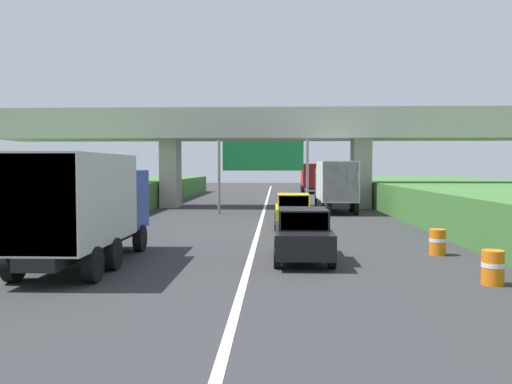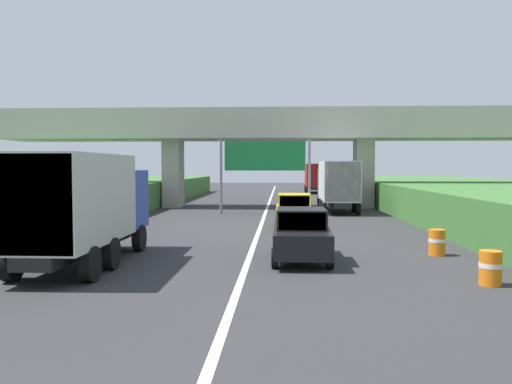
{
  "view_description": "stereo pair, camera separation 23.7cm",
  "coord_description": "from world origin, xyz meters",
  "views": [
    {
      "loc": [
        0.86,
        -0.59,
        3.05
      ],
      "look_at": [
        0.0,
        21.25,
        2.0
      ],
      "focal_mm": 36.28,
      "sensor_mm": 36.0,
      "label": 1
    },
    {
      "loc": [
        1.1,
        -0.58,
        3.05
      ],
      "look_at": [
        0.0,
        21.25,
        2.0
      ],
      "focal_mm": 36.28,
      "sensor_mm": 36.0,
      "label": 2
    }
  ],
  "objects": [
    {
      "name": "overpass_bridge",
      "position": [
        0.0,
        38.64,
        5.47
      ],
      "size": [
        40.0,
        4.8,
        7.33
      ],
      "color": "#ADA89E",
      "rests_on": "ground"
    },
    {
      "name": "truck_blue",
      "position": [
        -5.05,
        15.04,
        1.93
      ],
      "size": [
        2.44,
        7.3,
        3.44
      ],
      "color": "black",
      "rests_on": "ground"
    },
    {
      "name": "construction_barrel_1",
      "position": [
        6.48,
        12.93,
        0.46
      ],
      "size": [
        0.57,
        0.57,
        0.9
      ],
      "color": "orange",
      "rests_on": "ground"
    },
    {
      "name": "truck_white",
      "position": [
        4.85,
        34.83,
        1.93
      ],
      "size": [
        2.44,
        7.3,
        3.44
      ],
      "color": "black",
      "rests_on": "ground"
    },
    {
      "name": "truck_red",
      "position": [
        5.0,
        60.73,
        1.93
      ],
      "size": [
        2.44,
        7.3,
        3.44
      ],
      "color": "black",
      "rests_on": "ground"
    },
    {
      "name": "overhead_highway_sign",
      "position": [
        0.0,
        32.7,
        3.51
      ],
      "size": [
        5.88,
        0.18,
        4.83
      ],
      "color": "slate",
      "rests_on": "ground"
    },
    {
      "name": "construction_barrel_2",
      "position": [
        6.46,
        17.48,
        0.46
      ],
      "size": [
        0.57,
        0.57,
        0.9
      ],
      "color": "orange",
      "rests_on": "ground"
    },
    {
      "name": "lane_centre_stripe",
      "position": [
        0.0,
        30.91,
        0.0
      ],
      "size": [
        0.2,
        101.82,
        0.01
      ],
      "primitive_type": "cube",
      "color": "white",
      "rests_on": "ground"
    },
    {
      "name": "car_yellow",
      "position": [
        1.7,
        25.35,
        0.86
      ],
      "size": [
        1.86,
        4.1,
        1.72
      ],
      "color": "gold",
      "rests_on": "ground"
    },
    {
      "name": "car_black",
      "position": [
        1.72,
        16.15,
        0.86
      ],
      "size": [
        1.86,
        4.1,
        1.72
      ],
      "color": "black",
      "rests_on": "ground"
    }
  ]
}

